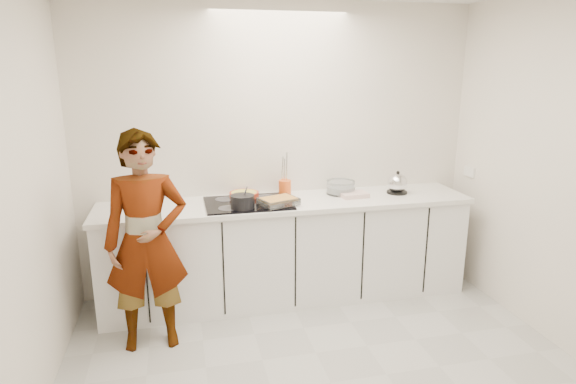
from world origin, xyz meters
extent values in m
cube|color=#B9B9B4|center=(0.00, 0.00, 0.00)|extent=(3.60, 3.20, 0.00)
cube|color=white|center=(0.00, 1.60, 1.30)|extent=(3.60, 0.00, 2.60)
cube|color=white|center=(0.00, -1.60, 1.30)|extent=(3.60, 0.00, 2.60)
cube|color=white|center=(-1.80, 0.00, 1.30)|extent=(0.00, 3.20, 2.60)
cube|color=white|center=(1.79, 1.33, 1.07)|extent=(0.02, 0.15, 0.09)
cube|color=white|center=(0.00, 1.28, 0.43)|extent=(3.20, 0.58, 0.87)
cube|color=white|center=(0.00, 1.28, 0.89)|extent=(3.24, 0.64, 0.04)
cube|color=black|center=(-0.35, 1.26, 0.92)|extent=(0.72, 0.54, 0.01)
cylinder|color=#B3351D|center=(-0.36, 1.45, 0.94)|extent=(0.34, 0.34, 0.04)
cylinder|color=#E1D447|center=(-0.36, 1.45, 0.96)|extent=(0.29, 0.29, 0.01)
cylinder|color=black|center=(-0.42, 1.10, 0.98)|extent=(0.25, 0.25, 0.11)
cylinder|color=silver|center=(-0.40, 1.12, 1.03)|extent=(0.06, 0.07, 0.16)
cube|color=silver|center=(-0.11, 1.13, 0.95)|extent=(0.36, 0.31, 0.06)
cube|color=#D09148|center=(-0.11, 1.13, 0.97)|extent=(0.32, 0.27, 0.02)
cylinder|color=silver|center=(0.53, 1.40, 0.97)|extent=(0.30, 0.30, 0.12)
cylinder|color=white|center=(0.53, 1.40, 0.95)|extent=(0.25, 0.25, 0.06)
cube|color=white|center=(0.60, 1.28, 0.93)|extent=(0.25, 0.19, 0.04)
cylinder|color=black|center=(1.04, 1.30, 0.92)|extent=(0.24, 0.24, 0.02)
sphere|color=silver|center=(1.04, 1.30, 1.01)|extent=(0.23, 0.23, 0.18)
sphere|color=black|center=(1.04, 1.30, 1.11)|extent=(0.04, 0.04, 0.03)
cylinder|color=#EA591A|center=(0.01, 1.46, 0.98)|extent=(0.14, 0.14, 0.14)
imported|color=white|center=(-1.16, 0.77, 0.81)|extent=(0.61, 0.41, 1.63)
camera|label=1|loc=(-0.90, -2.64, 2.04)|focal=30.00mm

